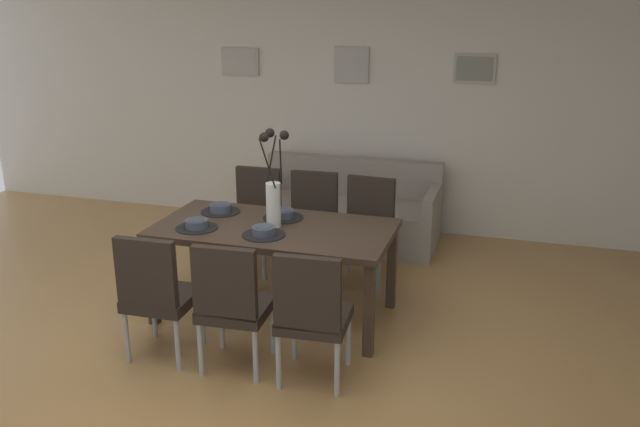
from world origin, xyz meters
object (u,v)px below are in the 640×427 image
dining_chair_far_left (232,301)px  dining_chair_far_right (312,219)px  framed_picture_center (351,65)px  dining_chair_mid_left (312,311)px  dining_chair_near_left (156,291)px  framed_picture_right (475,69)px  dining_table (274,236)px  bowl_far_left (264,230)px  dining_chair_near_right (255,214)px  bowl_near_left (197,223)px  dining_chair_mid_right (367,226)px  centerpiece_vase (273,190)px  bowl_near_right (220,207)px  bowl_far_right (283,213)px  sofa (346,214)px  framed_picture_left (240,62)px

dining_chair_far_left → dining_chair_far_right: 1.75m
framed_picture_center → dining_chair_mid_left: bearing=-79.8°
dining_chair_far_left → dining_chair_near_left: bearing=-179.3°
dining_chair_near_left → framed_picture_right: (1.77, 3.18, 1.22)m
dining_table → bowl_far_left: 0.24m
bowl_far_left → framed_picture_center: 2.70m
dining_chair_near_left → bowl_far_left: size_ratio=5.41×
dining_chair_near_right → bowl_near_left: dining_chair_near_right is taller
dining_chair_mid_right → framed_picture_right: 2.03m
dining_chair_mid_right → centerpiece_vase: centerpiece_vase is taller
dining_chair_mid_right → bowl_near_right: bearing=-148.8°
dining_chair_mid_left → bowl_far_left: dining_chair_mid_left is taller
dining_chair_far_left → bowl_far_right: bearing=91.3°
dining_chair_mid_right → bowl_far_right: (-0.53, -0.65, 0.27)m
sofa → framed_picture_left: (-1.33, 0.48, 1.45)m
framed_picture_right → framed_picture_center: bearing=-180.0°
dining_chair_near_right → bowl_near_left: bearing=-90.7°
dining_chair_far_left → bowl_far_right: 1.10m
dining_chair_mid_left → bowl_near_right: 1.56m
centerpiece_vase → sofa: size_ratio=0.39×
dining_chair_near_left → dining_chair_mid_right: 2.01m
bowl_near_left → framed_picture_right: (1.78, 2.53, 0.95)m
bowl_far_right → sofa: (0.09, 1.63, -0.50)m
dining_chair_far_right → framed_picture_right: bearing=49.3°
dining_chair_far_left → sofa: 2.70m
bowl_far_left → dining_chair_far_right: bearing=89.2°
dining_chair_near_left → dining_chair_far_left: 0.55m
bowl_far_right → framed_picture_center: (-0.00, 2.11, 0.95)m
dining_chair_mid_left → dining_chair_near_left: bearing=-179.4°
dining_table → framed_picture_center: size_ratio=4.91×
bowl_near_right → bowl_far_right: same height
dining_chair_mid_right → bowl_far_right: 0.88m
framed_picture_center → dining_chair_near_left: bearing=-99.4°
bowl_near_left → framed_picture_left: (-0.70, 2.53, 0.95)m
dining_table → centerpiece_vase: centerpiece_vase is taller
dining_chair_far_left → framed_picture_right: framed_picture_right is taller
dining_chair_mid_right → dining_table: bearing=-121.6°
dining_chair_near_right → bowl_near_left: size_ratio=5.41×
dining_table → centerpiece_vase: 0.36m
centerpiece_vase → framed_picture_left: framed_picture_left is taller
dining_table → centerpiece_vase: bearing=55.3°
framed_picture_right → bowl_far_left: bearing=-116.2°
dining_chair_mid_left → dining_chair_mid_right: (-0.04, 1.71, 0.00)m
dining_chair_far_right → framed_picture_left: size_ratio=2.16×
framed_picture_left → framed_picture_right: framed_picture_left is taller
dining_chair_near_right → sofa: dining_chair_near_right is taller
bowl_near_right → framed_picture_right: framed_picture_right is taller
dining_chair_far_left → bowl_far_right: dining_chair_far_left is taller
dining_chair_far_right → centerpiece_vase: centerpiece_vase is taller
dining_chair_mid_right → bowl_near_right: size_ratio=5.41×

